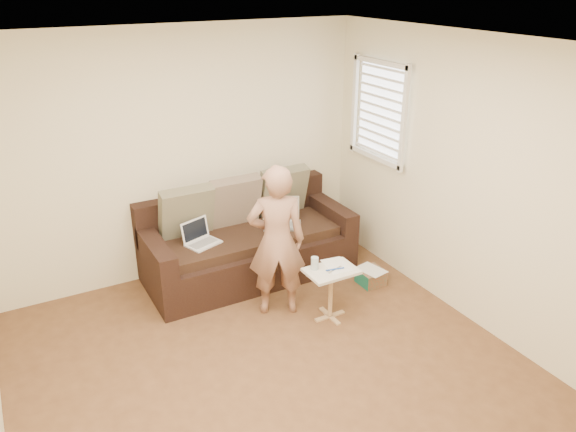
# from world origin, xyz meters

# --- Properties ---
(floor) EXTENTS (4.50, 4.50, 0.00)m
(floor) POSITION_xyz_m (0.00, 0.00, 0.00)
(floor) COLOR brown
(floor) RESTS_ON ground
(ceiling) EXTENTS (4.50, 4.50, 0.00)m
(ceiling) POSITION_xyz_m (0.00, 0.00, 2.60)
(ceiling) COLOR white
(ceiling) RESTS_ON wall_back
(wall_back) EXTENTS (4.00, 0.00, 4.00)m
(wall_back) POSITION_xyz_m (0.00, 2.25, 1.30)
(wall_back) COLOR beige
(wall_back) RESTS_ON ground
(wall_right) EXTENTS (0.00, 4.50, 4.50)m
(wall_right) POSITION_xyz_m (2.00, 0.00, 1.30)
(wall_right) COLOR beige
(wall_right) RESTS_ON ground
(window_blinds) EXTENTS (0.12, 0.88, 1.08)m
(window_blinds) POSITION_xyz_m (1.95, 1.50, 1.70)
(window_blinds) COLOR white
(window_blinds) RESTS_ON wall_right
(sofa) EXTENTS (2.20, 0.95, 0.85)m
(sofa) POSITION_xyz_m (0.53, 1.77, 0.42)
(sofa) COLOR black
(sofa) RESTS_ON ground
(pillow_left) EXTENTS (0.55, 0.29, 0.57)m
(pillow_left) POSITION_xyz_m (-0.07, 1.97, 0.79)
(pillow_left) COLOR #66604B
(pillow_left) RESTS_ON sofa
(pillow_mid) EXTENTS (0.55, 0.27, 0.57)m
(pillow_mid) POSITION_xyz_m (0.48, 1.99, 0.79)
(pillow_mid) COLOR #6C584D
(pillow_mid) RESTS_ON sofa
(pillow_right) EXTENTS (0.55, 0.28, 0.57)m
(pillow_right) POSITION_xyz_m (1.08, 2.02, 0.79)
(pillow_right) COLOR #66604B
(pillow_right) RESTS_ON sofa
(laptop_silver) EXTENTS (0.49, 0.45, 0.27)m
(laptop_silver) POSITION_xyz_m (0.90, 1.71, 0.52)
(laptop_silver) COLOR #B7BABC
(laptop_silver) RESTS_ON sofa
(laptop_white) EXTENTS (0.39, 0.33, 0.24)m
(laptop_white) POSITION_xyz_m (-0.00, 1.71, 0.52)
(laptop_white) COLOR white
(laptop_white) RESTS_ON sofa
(person) EXTENTS (0.65, 0.55, 1.50)m
(person) POSITION_xyz_m (0.46, 1.01, 0.75)
(person) COLOR #9F6757
(person) RESTS_ON ground
(side_table) EXTENTS (0.47, 0.33, 0.52)m
(side_table) POSITION_xyz_m (0.84, 0.65, 0.26)
(side_table) COLOR silver
(side_table) RESTS_ON ground
(drinking_glass) EXTENTS (0.07, 0.07, 0.12)m
(drinking_glass) POSITION_xyz_m (0.71, 0.74, 0.58)
(drinking_glass) COLOR silver
(drinking_glass) RESTS_ON side_table
(scissors) EXTENTS (0.20, 0.15, 0.02)m
(scissors) POSITION_xyz_m (0.87, 0.63, 0.53)
(scissors) COLOR silver
(scissors) RESTS_ON side_table
(paper_on_table) EXTENTS (0.25, 0.33, 0.00)m
(paper_on_table) POSITION_xyz_m (0.93, 0.69, 0.52)
(paper_on_table) COLOR white
(paper_on_table) RESTS_ON side_table
(striped_box) EXTENTS (0.27, 0.27, 0.17)m
(striped_box) POSITION_xyz_m (1.56, 0.97, 0.08)
(striped_box) COLOR red
(striped_box) RESTS_ON ground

